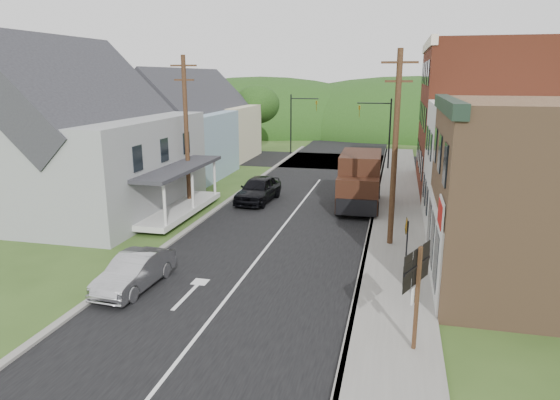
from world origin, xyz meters
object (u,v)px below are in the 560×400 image
Objects in this scene: dark_sedan at (258,189)px; route_sign_cluster at (417,283)px; silver_sedan at (135,272)px; delivery_van at (360,181)px; warning_sign at (406,240)px.

dark_sedan is 18.65m from route_sign_cluster.
silver_sedan is at bearing -168.43° from route_sign_cluster.
dark_sedan is 6.41m from delivery_van.
delivery_van is 1.90× the size of route_sign_cluster.
silver_sedan is 15.81m from delivery_van.
route_sign_cluster is at bearing -81.45° from delivery_van.
dark_sedan is (0.91, 13.92, 0.15)m from silver_sedan.
delivery_van is 2.33× the size of warning_sign.
warning_sign is at bearing -78.19° from delivery_van.
route_sign_cluster reaches higher than silver_sedan.
route_sign_cluster is at bearing -55.98° from dark_sedan.
warning_sign is at bearing 116.50° from route_sign_cluster.
route_sign_cluster is at bearing -9.54° from silver_sedan.
silver_sedan is 1.57× the size of warning_sign.
warning_sign is (2.64, -11.24, 0.11)m from delivery_van.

